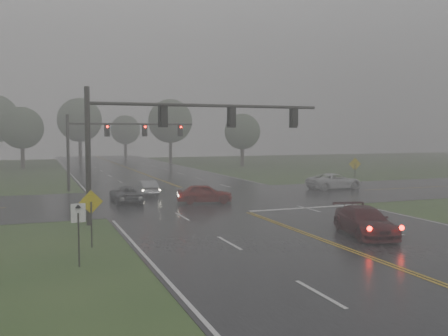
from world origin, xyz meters
name	(u,v)px	position (x,y,z in m)	size (l,w,h in m)	color
ground	(391,266)	(0.00, 0.00, 0.00)	(180.00, 180.00, 0.00)	#2F4C20
main_road	(217,201)	(0.00, 20.00, 0.00)	(18.00, 160.00, 0.02)	black
cross_street	(209,198)	(0.00, 22.00, 0.00)	(120.00, 14.00, 0.02)	black
stop_bar	(306,208)	(4.50, 14.40, 0.00)	(8.50, 0.50, 0.01)	silver
sedan_maroon	(365,236)	(2.58, 5.18, 0.00)	(2.02, 4.96, 1.44)	#3B0A0F
sedan_red	(205,203)	(-1.24, 19.34, 0.00)	(1.68, 4.16, 1.42)	maroon
sedan_silver	(147,195)	(-4.25, 25.47, 0.00)	(1.32, 3.77, 1.24)	#96989D
car_grey	(126,202)	(-6.63, 21.93, 0.00)	(1.99, 4.32, 1.20)	#4C4E53
pickup_white	(334,189)	(13.05, 23.86, 0.00)	(2.42, 5.24, 1.46)	silver
signal_gantry_near	(167,128)	(-5.63, 13.26, 5.51)	(14.74, 0.34, 7.81)	black
signal_gantry_far	(109,137)	(-6.59, 31.07, 4.82)	(11.78, 0.35, 6.88)	black
sign_diamond_west	(91,209)	(-10.67, 7.50, 1.78)	(1.09, 0.20, 2.64)	black
sign_arrow_white	(78,223)	(-11.49, 4.22, 1.74)	(0.55, 0.10, 2.49)	black
sign_diamond_east	(355,168)	(15.41, 24.02, 1.95)	(1.18, 0.30, 2.89)	black
tree_nw_a	(22,128)	(-14.65, 63.36, 5.97)	(6.18, 6.18, 9.08)	#382A24
tree_ne_a	(170,121)	(8.87, 67.64, 7.27)	(7.52, 7.52, 11.05)	#382A24
tree_n_mid	(80,120)	(-5.37, 76.40, 7.53)	(7.79, 7.79, 11.45)	#382A24
tree_e_near	(242,132)	(17.53, 56.46, 5.44)	(5.64, 5.64, 8.28)	#382A24
tree_n_far	(125,130)	(4.91, 89.55, 5.90)	(6.12, 6.12, 8.98)	#382A24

